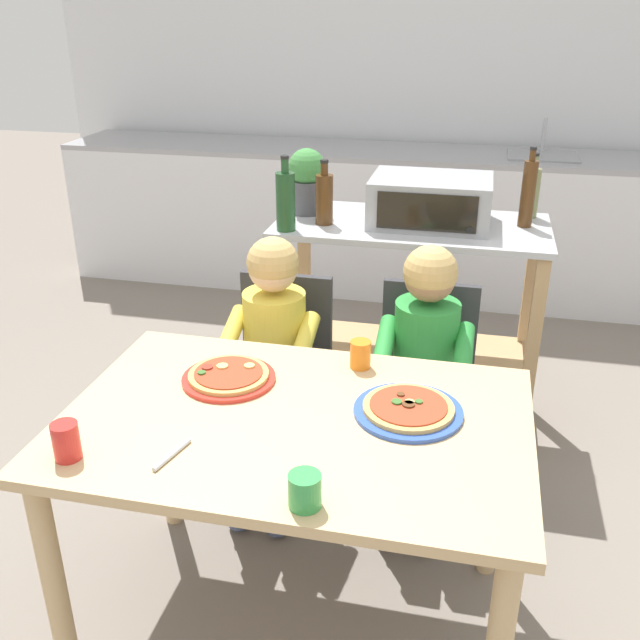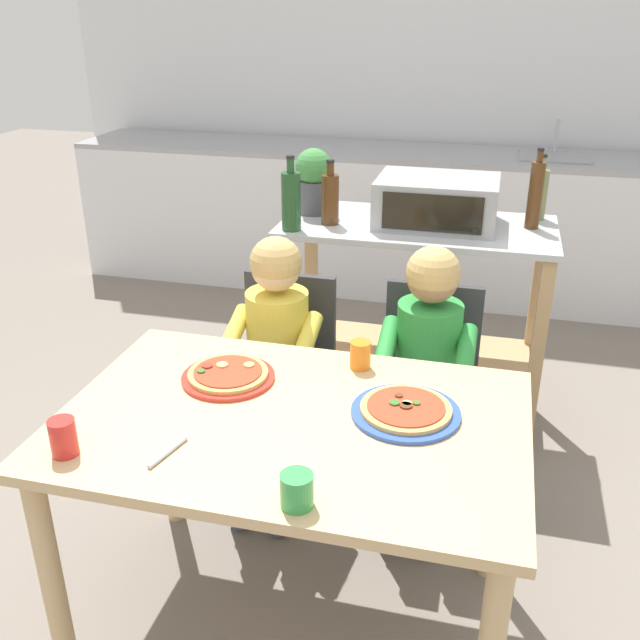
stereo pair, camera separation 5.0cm
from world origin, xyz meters
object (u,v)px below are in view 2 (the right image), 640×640
(bottle_tall_green_wine, at_px, (535,194))
(drinking_cup_orange, at_px, (360,355))
(pizza_plate_blue_rimmed, at_px, (406,411))
(bottle_dark_olive_oil, at_px, (538,193))
(dining_chair_right, at_px, (427,382))
(child_in_green_shirt, at_px, (426,359))
(drinking_cup_green, at_px, (297,490))
(kitchen_island_cart, at_px, (414,293))
(bottle_slim_sauce, at_px, (330,198))
(dining_chair_left, at_px, (284,369))
(pizza_plate_red_rimmed, at_px, (228,375))
(child_in_yellow_shirt, at_px, (272,346))
(drinking_cup_red, at_px, (63,437))
(potted_herb_plant, at_px, (314,179))
(toaster_oven, at_px, (437,201))
(bottle_squat_spirits, at_px, (291,200))
(serving_spoon, at_px, (168,452))
(dining_table, at_px, (293,451))

(bottle_tall_green_wine, bearing_deg, drinking_cup_orange, -116.37)
(pizza_plate_blue_rimmed, bearing_deg, bottle_dark_olive_oil, 76.05)
(dining_chair_right, height_order, pizza_plate_blue_rimmed, dining_chair_right)
(child_in_green_shirt, height_order, drinking_cup_green, child_in_green_shirt)
(kitchen_island_cart, distance_m, child_in_green_shirt, 0.66)
(bottle_dark_olive_oil, distance_m, bottle_slim_sauce, 0.85)
(dining_chair_left, relative_size, pizza_plate_red_rimmed, 3.00)
(child_in_yellow_shirt, bearing_deg, drinking_cup_red, -106.20)
(bottle_slim_sauce, height_order, drinking_cup_red, bottle_slim_sauce)
(bottle_tall_green_wine, distance_m, drinking_cup_red, 1.95)
(dining_chair_left, bearing_deg, drinking_cup_red, -104.22)
(bottle_dark_olive_oil, xyz_separation_m, drinking_cup_green, (-0.51, -1.78, -0.25))
(kitchen_island_cart, xyz_separation_m, child_in_yellow_shirt, (-0.40, -0.68, 0.03))
(bottle_slim_sauce, bearing_deg, pizza_plate_red_rimmed, -93.38)
(potted_herb_plant, distance_m, child_in_yellow_shirt, 0.84)
(dining_chair_right, height_order, drinking_cup_orange, dining_chair_right)
(bottle_dark_olive_oil, distance_m, drinking_cup_red, 2.08)
(child_in_green_shirt, distance_m, drinking_cup_red, 1.19)
(toaster_oven, relative_size, child_in_green_shirt, 0.48)
(kitchen_island_cart, xyz_separation_m, dining_chair_left, (-0.40, -0.56, -0.12))
(dining_chair_right, distance_m, child_in_green_shirt, 0.20)
(bottle_tall_green_wine, bearing_deg, toaster_oven, -173.60)
(child_in_yellow_shirt, bearing_deg, toaster_oven, 56.00)
(dining_chair_right, bearing_deg, bottle_squat_spirits, 151.47)
(drinking_cup_red, height_order, serving_spoon, drinking_cup_red)
(potted_herb_plant, distance_m, pizza_plate_blue_rimmed, 1.37)
(bottle_slim_sauce, bearing_deg, serving_spoon, -92.74)
(potted_herb_plant, xyz_separation_m, serving_spoon, (0.04, -1.53, -0.32))
(child_in_green_shirt, bearing_deg, drinking_cup_green, -100.79)
(dining_table, relative_size, dining_chair_right, 1.52)
(drinking_cup_orange, bearing_deg, dining_chair_right, 67.16)
(pizza_plate_red_rimmed, bearing_deg, potted_herb_plant, 92.18)
(pizza_plate_red_rimmed, relative_size, serving_spoon, 1.93)
(child_in_green_shirt, bearing_deg, dining_chair_left, 170.14)
(bottle_dark_olive_oil, distance_m, pizza_plate_red_rimmed, 1.58)
(bottle_dark_olive_oil, relative_size, dining_chair_right, 0.33)
(pizza_plate_red_rimmed, xyz_separation_m, serving_spoon, (-0.01, -0.39, -0.01))
(dining_table, bearing_deg, dining_chair_left, 109.04)
(bottle_squat_spirits, bearing_deg, drinking_cup_green, -73.26)
(child_in_green_shirt, distance_m, pizza_plate_blue_rimmed, 0.52)
(toaster_oven, relative_size, bottle_dark_olive_oil, 1.78)
(bottle_squat_spirits, distance_m, bottle_slim_sauce, 0.17)
(child_in_yellow_shirt, bearing_deg, drinking_cup_green, -68.87)
(bottle_slim_sauce, height_order, dining_table, bottle_slim_sauce)
(child_in_green_shirt, xyz_separation_m, drinking_cup_red, (-0.77, -0.89, 0.14))
(bottle_tall_green_wine, relative_size, potted_herb_plant, 1.16)
(potted_herb_plant, relative_size, dining_chair_right, 0.33)
(dining_chair_right, relative_size, pizza_plate_blue_rimmed, 2.78)
(bottle_tall_green_wine, distance_m, drinking_cup_orange, 1.13)
(potted_herb_plant, bearing_deg, drinking_cup_orange, -67.73)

